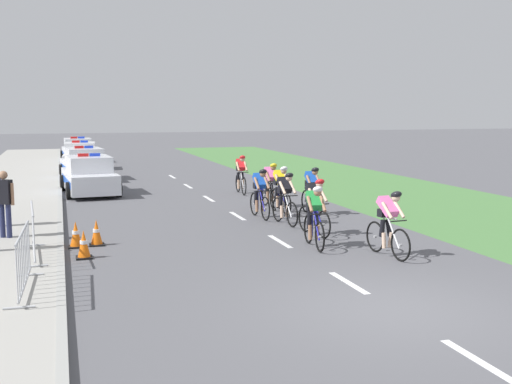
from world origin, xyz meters
The scene contains 24 objects.
ground_plane centered at (0.00, 0.00, 0.00)m, with size 160.00×160.00×0.00m, color #56565B.
sidewalk_slab centered at (-7.18, 14.00, 0.06)m, with size 3.96×60.00×0.12m, color #A3A099.
kerb_edge centered at (-5.28, 14.00, 0.07)m, with size 0.16×60.00×0.13m, color #9E9E99.
grass_verge centered at (7.45, 14.00, 0.00)m, with size 7.00×60.00×0.01m, color #4C7F42.
lane_markings_centre centered at (0.00, 9.68, 0.00)m, with size 0.14×25.60×0.01m.
cyclist_lead centered at (1.79, 3.41, 0.79)m, with size 0.45×1.72×1.56m.
cyclist_second centered at (0.54, 4.76, 0.79)m, with size 0.45×1.72×1.56m.
cyclist_third centered at (1.14, 6.18, 0.79)m, with size 0.45×1.72×1.56m.
cyclist_fourth centered at (0.93, 7.89, 0.79)m, with size 0.44×1.72×1.56m.
cyclist_fifth centered at (1.46, 9.81, 0.79)m, with size 0.43×1.72×1.56m.
cyclist_sixth centered at (0.56, 9.13, 0.79)m, with size 0.43×1.72×1.56m.
cyclist_seventh centered at (2.29, 9.21, 0.79)m, with size 0.42×1.72×1.56m.
cyclist_eighth centered at (1.52, 10.99, 0.79)m, with size 0.43×1.72×1.56m.
cyclist_ninth centered at (1.53, 14.69, 0.79)m, with size 0.43×1.72×1.56m.
police_car_nearest centered at (-4.15, 16.44, 0.68)m, with size 2.24×4.52×1.59m.
police_car_second centered at (-4.15, 21.76, 0.68)m, with size 2.30×4.54×1.59m.
police_car_third centered at (-4.15, 26.95, 0.68)m, with size 2.18×4.49×1.59m.
police_car_furthest centered at (-4.15, 31.95, 0.68)m, with size 2.12×4.46×1.59m.
crowd_barrier_front centered at (-5.89, 2.51, 0.65)m, with size 0.58×2.32×1.07m.
crowd_barrier_middle centered at (-5.83, 5.30, 0.65)m, with size 0.62×2.32×1.07m.
traffic_cone_near centered at (-4.78, 5.26, 0.31)m, with size 0.36×0.36×0.64m.
traffic_cone_mid centered at (-4.92, 6.48, 0.31)m, with size 0.36×0.36×0.64m.
traffic_cone_far centered at (-4.43, 6.56, 0.31)m, with size 0.36×0.36×0.64m.
spectator_back centered at (-6.57, 7.62, 1.08)m, with size 0.50×0.36×1.68m.
Camera 1 is at (-5.20, -9.14, 3.32)m, focal length 44.63 mm.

